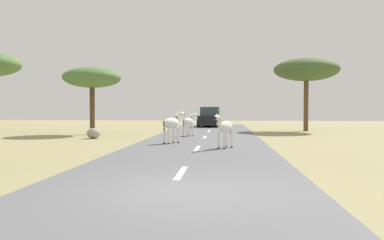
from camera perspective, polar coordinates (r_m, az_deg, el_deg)
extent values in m
plane|color=#998E60|center=(7.80, -2.09, -10.57)|extent=(90.00, 90.00, 0.00)
cube|color=slate|center=(7.81, -3.27, -10.36)|extent=(6.00, 64.00, 0.05)
cube|color=silver|center=(9.76, -1.63, -7.76)|extent=(0.16, 2.00, 0.01)
cube|color=silver|center=(15.69, 0.79, -4.16)|extent=(0.16, 2.00, 0.01)
cube|color=silver|center=(21.65, 1.88, -2.54)|extent=(0.16, 2.00, 0.01)
cube|color=silver|center=(27.63, 2.49, -1.61)|extent=(0.16, 2.00, 0.01)
cube|color=silver|center=(33.62, 2.88, -1.02)|extent=(0.16, 2.00, 0.01)
ellipsoid|color=silver|center=(15.73, 4.91, -0.98)|extent=(0.80, 1.06, 0.47)
cylinder|color=silver|center=(15.54, 3.95, -2.99)|extent=(0.13, 0.13, 0.67)
cylinder|color=#28231E|center=(15.57, 3.95, -4.14)|extent=(0.15, 0.15, 0.04)
cylinder|color=silver|center=(15.42, 4.78, -3.02)|extent=(0.13, 0.13, 0.67)
cylinder|color=#28231E|center=(15.45, 4.77, -4.18)|extent=(0.15, 0.15, 0.04)
cylinder|color=silver|center=(16.11, 5.03, -2.82)|extent=(0.13, 0.13, 0.67)
cylinder|color=#28231E|center=(16.14, 5.03, -3.93)|extent=(0.15, 0.15, 0.04)
cylinder|color=silver|center=(16.00, 5.84, -2.86)|extent=(0.13, 0.13, 0.67)
cylinder|color=#28231E|center=(16.02, 5.83, -3.98)|extent=(0.15, 0.15, 0.04)
cylinder|color=silver|center=(15.30, 4.11, -0.16)|extent=(0.32, 0.40, 0.40)
cube|color=black|center=(15.30, 4.11, 0.15)|extent=(0.18, 0.31, 0.27)
ellipsoid|color=silver|center=(15.09, 3.70, 0.38)|extent=(0.36, 0.46, 0.22)
ellipsoid|color=black|center=(14.94, 3.39, 0.30)|extent=(0.18, 0.19, 0.13)
cone|color=silver|center=(15.22, 3.68, 0.79)|extent=(0.11, 0.11, 0.13)
cone|color=silver|center=(15.16, 4.10, 0.79)|extent=(0.11, 0.11, 0.13)
cylinder|color=black|center=(16.17, 5.71, -1.23)|extent=(0.10, 0.14, 0.40)
ellipsoid|color=silver|center=(17.85, -3.07, -0.47)|extent=(0.90, 1.12, 0.50)
cylinder|color=silver|center=(18.06, -2.05, -2.25)|extent=(0.14, 0.14, 0.72)
cylinder|color=#28231E|center=(18.09, -2.05, -3.31)|extent=(0.17, 0.17, 0.05)
cylinder|color=silver|center=(18.23, -2.72, -2.22)|extent=(0.14, 0.14, 0.72)
cylinder|color=#28231E|center=(18.26, -2.72, -3.27)|extent=(0.17, 0.17, 0.05)
cylinder|color=silver|center=(17.52, -3.43, -2.38)|extent=(0.14, 0.14, 0.72)
cylinder|color=#28231E|center=(17.55, -3.43, -3.47)|extent=(0.17, 0.17, 0.05)
cylinder|color=silver|center=(17.69, -4.10, -2.34)|extent=(0.14, 0.14, 0.72)
cylinder|color=#28231E|center=(17.72, -4.10, -3.42)|extent=(0.17, 0.17, 0.05)
cylinder|color=silver|center=(18.23, -2.08, 0.39)|extent=(0.36, 0.42, 0.42)
cube|color=black|center=(18.23, -2.08, 0.66)|extent=(0.21, 0.32, 0.29)
ellipsoid|color=silver|center=(18.43, -1.61, 0.89)|extent=(0.40, 0.49, 0.23)
ellipsoid|color=black|center=(18.58, -1.27, 0.85)|extent=(0.20, 0.21, 0.14)
cone|color=silver|center=(18.30, -1.66, 1.25)|extent=(0.12, 0.12, 0.13)
cone|color=silver|center=(18.38, -1.99, 1.25)|extent=(0.12, 0.12, 0.13)
cylinder|color=black|center=(17.44, -4.15, -0.83)|extent=(0.11, 0.15, 0.43)
ellipsoid|color=silver|center=(22.30, -0.57, -0.24)|extent=(0.80, 1.02, 0.45)
cylinder|color=silver|center=(22.52, 0.13, -1.55)|extent=(0.13, 0.13, 0.65)
cylinder|color=#28231E|center=(22.54, 0.13, -2.32)|extent=(0.15, 0.15, 0.04)
cylinder|color=silver|center=(22.65, -0.38, -1.53)|extent=(0.13, 0.13, 0.65)
cylinder|color=#28231E|center=(22.67, -0.38, -2.30)|extent=(0.15, 0.15, 0.04)
cylinder|color=silver|center=(22.00, -0.77, -1.62)|extent=(0.13, 0.13, 0.65)
cylinder|color=#28231E|center=(22.02, -0.77, -2.42)|extent=(0.15, 0.15, 0.04)
cylinder|color=silver|center=(22.13, -1.29, -1.60)|extent=(0.13, 0.13, 0.65)
cylinder|color=#28231E|center=(22.15, -1.29, -2.39)|extent=(0.15, 0.15, 0.04)
cylinder|color=silver|center=(22.68, 0.08, 0.38)|extent=(0.32, 0.38, 0.39)
cube|color=black|center=(22.67, 0.08, 0.58)|extent=(0.18, 0.29, 0.27)
ellipsoid|color=silver|center=(22.86, 0.39, 0.75)|extent=(0.35, 0.45, 0.21)
ellipsoid|color=black|center=(23.00, 0.61, 0.72)|extent=(0.18, 0.19, 0.13)
cone|color=silver|center=(22.74, 0.37, 1.01)|extent=(0.11, 0.11, 0.12)
cone|color=silver|center=(22.81, 0.12, 1.01)|extent=(0.11, 0.11, 0.12)
cylinder|color=black|center=(21.91, -1.27, -0.51)|extent=(0.10, 0.14, 0.39)
cube|color=black|center=(34.48, 2.70, 0.01)|extent=(2.03, 4.29, 0.80)
cube|color=#334751|center=(34.66, 2.73, 1.31)|extent=(1.76, 2.29, 0.76)
cube|color=black|center=(32.34, 2.36, -0.59)|extent=(1.72, 0.25, 0.24)
cylinder|color=black|center=(33.24, 0.95, -0.47)|extent=(0.26, 0.69, 0.68)
cylinder|color=black|center=(33.07, 4.05, -0.48)|extent=(0.26, 0.69, 0.68)
cylinder|color=black|center=(35.92, 1.47, -0.30)|extent=(0.26, 0.69, 0.68)
cylinder|color=black|center=(35.77, 4.33, -0.32)|extent=(0.26, 0.69, 0.68)
cylinder|color=#4C3823|center=(25.65, -14.43, 1.29)|extent=(0.32, 0.32, 2.98)
ellipsoid|color=#4C7038|center=(25.72, -14.47, 6.05)|extent=(3.69, 3.69, 1.29)
cylinder|color=brown|center=(29.66, 16.40, 1.99)|extent=(0.34, 0.34, 3.67)
ellipsoid|color=#425B2D|center=(29.80, 16.45, 7.11)|extent=(4.72, 4.72, 1.65)
ellipsoid|color=gray|center=(22.03, -14.25, -1.90)|extent=(0.73, 0.78, 0.58)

